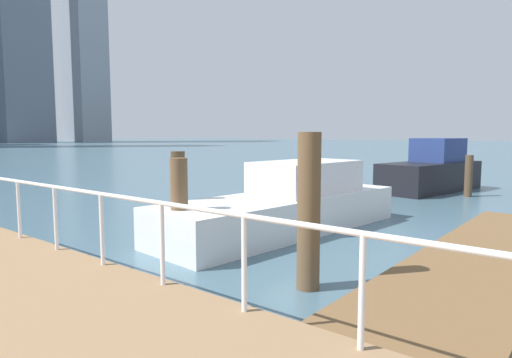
{
  "coord_description": "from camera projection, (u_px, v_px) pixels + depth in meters",
  "views": [
    {
      "loc": [
        -6.68,
        10.15,
        2.32
      ],
      "look_at": [
        -0.45,
        15.17,
        1.5
      ],
      "focal_mm": 31.1,
      "sensor_mm": 36.0,
      "label": 1
    }
  ],
  "objects": [
    {
      "name": "floating_dock",
      "position": [
        481.0,
        263.0,
        7.67
      ],
      "size": [
        10.2,
        2.0,
        0.18
      ],
      "primitive_type": "cube",
      "color": "brown",
      "rests_on": "ground_plane"
    },
    {
      "name": "ground_plane",
      "position": [
        123.0,
        223.0,
        11.55
      ],
      "size": [
        300.0,
        300.0,
        0.0
      ],
      "primitive_type": "plane",
      "color": "#476675"
    },
    {
      "name": "dock_piling_0",
      "position": [
        179.0,
        206.0,
        8.52
      ],
      "size": [
        0.33,
        0.33,
        1.85
      ],
      "primitive_type": "cylinder",
      "color": "brown",
      "rests_on": "ground_plane"
    },
    {
      "name": "moored_boat_0",
      "position": [
        431.0,
        171.0,
        17.94
      ],
      "size": [
        5.35,
        2.8,
        2.13
      ],
      "color": "black",
      "rests_on": "ground_plane"
    },
    {
      "name": "skyline_tower_7",
      "position": [
        84.0,
        31.0,
        126.15
      ],
      "size": [
        9.3,
        10.87,
        62.55
      ],
      "primitive_type": "cube",
      "rotation": [
        0.0,
        0.0,
        0.01
      ],
      "color": "#8C939E",
      "rests_on": "ground_plane"
    },
    {
      "name": "dock_piling_1",
      "position": [
        178.0,
        195.0,
        9.84
      ],
      "size": [
        0.31,
        0.31,
        1.93
      ],
      "primitive_type": "cylinder",
      "color": "#473826",
      "rests_on": "ground_plane"
    },
    {
      "name": "dock_piling_5",
      "position": [
        469.0,
        176.0,
        16.26
      ],
      "size": [
        0.28,
        0.28,
        1.54
      ],
      "primitive_type": "cylinder",
      "color": "brown",
      "rests_on": "ground_plane"
    },
    {
      "name": "dock_piling_4",
      "position": [
        309.0,
        212.0,
        6.53
      ],
      "size": [
        0.34,
        0.34,
        2.34
      ],
      "primitive_type": "cylinder",
      "color": "brown",
      "rests_on": "ground_plane"
    },
    {
      "name": "moored_boat_2",
      "position": [
        289.0,
        205.0,
        10.63
      ],
      "size": [
        6.94,
        2.64,
        1.64
      ],
      "color": "white",
      "rests_on": "ground_plane"
    }
  ]
}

